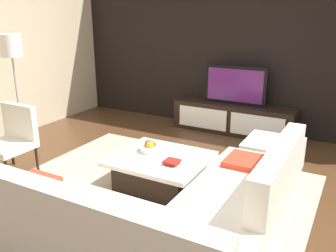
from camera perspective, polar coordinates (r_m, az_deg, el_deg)
The scene contains 12 objects.
ground_plane at distance 4.21m, azimuth -0.70°, elevation -10.39°, with size 14.00×14.00×0.00m, color #4C301C.
feature_wall_back at distance 6.22m, azimuth 11.86°, elevation 12.11°, with size 6.40×0.12×2.80m, color black.
area_rug at distance 4.25m, azimuth -1.89°, elevation -10.02°, with size 3.41×2.63×0.01m, color tan.
media_console at distance 6.16m, azimuth 10.33°, elevation 1.21°, with size 2.03×0.48×0.50m.
television at distance 6.02m, azimuth 10.63°, elevation 6.39°, with size 1.04×0.06×0.64m.
sectional_couch at distance 3.22m, azimuth 0.04°, elevation -14.31°, with size 2.33×2.44×0.82m.
coffee_table at distance 4.24m, azimuth -1.22°, elevation -7.12°, with size 1.07×0.95×0.38m.
accent_chair_near at distance 4.92m, azimuth -23.44°, elevation -1.45°, with size 0.55×0.53×0.87m.
floor_lamp at distance 5.67m, azimuth -23.60°, elevation 10.50°, with size 0.30×0.30×1.68m.
ottoman at distance 4.85m, azimuth 16.28°, elevation -4.56°, with size 0.70×0.70×0.40m, color silver.
fruit_bowl at distance 4.31m, azimuth -2.71°, elevation -3.33°, with size 0.28×0.28×0.14m.
book_stack at distance 3.96m, azimuth 0.63°, elevation -5.74°, with size 0.16×0.16×0.05m.
Camera 1 is at (1.83, -3.22, 2.01)m, focal length 38.35 mm.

